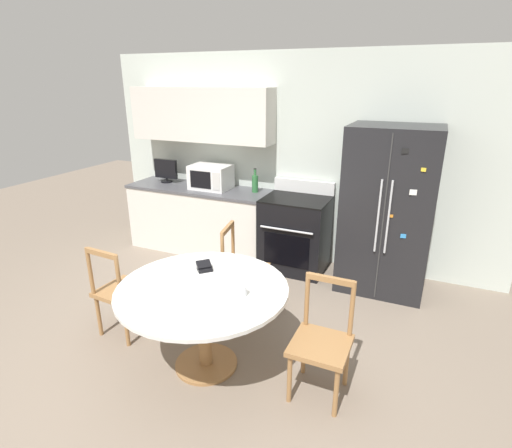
% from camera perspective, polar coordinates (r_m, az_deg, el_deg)
% --- Properties ---
extents(ground_plane, '(14.00, 14.00, 0.00)m').
position_cam_1_polar(ground_plane, '(3.52, -10.23, -20.53)').
color(ground_plane, gray).
extents(back_wall, '(5.20, 0.44, 2.60)m').
position_cam_1_polar(back_wall, '(5.19, 2.11, 10.73)').
color(back_wall, silver).
rests_on(back_wall, ground_plane).
extents(kitchen_counter, '(1.99, 0.64, 0.90)m').
position_cam_1_polar(kitchen_counter, '(5.57, -7.94, 0.74)').
color(kitchen_counter, silver).
rests_on(kitchen_counter, ground_plane).
extents(refrigerator, '(0.93, 0.76, 1.83)m').
position_cam_1_polar(refrigerator, '(4.60, 18.26, 1.82)').
color(refrigerator, black).
rests_on(refrigerator, ground_plane).
extents(oven_range, '(0.78, 0.68, 1.08)m').
position_cam_1_polar(oven_range, '(4.99, 5.65, -1.29)').
color(oven_range, black).
rests_on(oven_range, ground_plane).
extents(microwave, '(0.52, 0.37, 0.31)m').
position_cam_1_polar(microwave, '(5.32, -6.47, 6.69)').
color(microwave, white).
rests_on(microwave, kitchen_counter).
extents(countertop_tv, '(0.35, 0.16, 0.32)m').
position_cam_1_polar(countertop_tv, '(5.78, -12.75, 7.53)').
color(countertop_tv, black).
rests_on(countertop_tv, kitchen_counter).
extents(counter_bottle, '(0.08, 0.08, 0.31)m').
position_cam_1_polar(counter_bottle, '(5.13, -0.13, 5.86)').
color(counter_bottle, '#2D6B38').
rests_on(counter_bottle, kitchen_counter).
extents(dining_table, '(1.35, 1.35, 0.74)m').
position_cam_1_polar(dining_table, '(3.24, -7.55, -10.79)').
color(dining_table, white).
rests_on(dining_table, ground_plane).
extents(dining_chair_left, '(0.45, 0.45, 0.90)m').
position_cam_1_polar(dining_chair_left, '(3.91, -18.71, -9.11)').
color(dining_chair_left, '#9E7042').
rests_on(dining_chair_left, ground_plane).
extents(dining_chair_right, '(0.42, 0.42, 0.90)m').
position_cam_1_polar(dining_chair_right, '(3.11, 9.34, -16.38)').
color(dining_chair_right, '#9E7042').
rests_on(dining_chair_right, ground_plane).
extents(dining_chair_far, '(0.49, 0.49, 0.90)m').
position_cam_1_polar(dining_chair_far, '(4.09, -1.81, -6.64)').
color(dining_chair_far, '#9E7042').
rests_on(dining_chair_far, ground_plane).
extents(candle_glass, '(0.08, 0.08, 0.08)m').
position_cam_1_polar(candle_glass, '(3.02, -2.14, -9.58)').
color(candle_glass, silver).
rests_on(candle_glass, dining_table).
extents(wallet, '(0.17, 0.17, 0.07)m').
position_cam_1_polar(wallet, '(3.43, -7.40, -6.10)').
color(wallet, black).
rests_on(wallet, dining_table).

